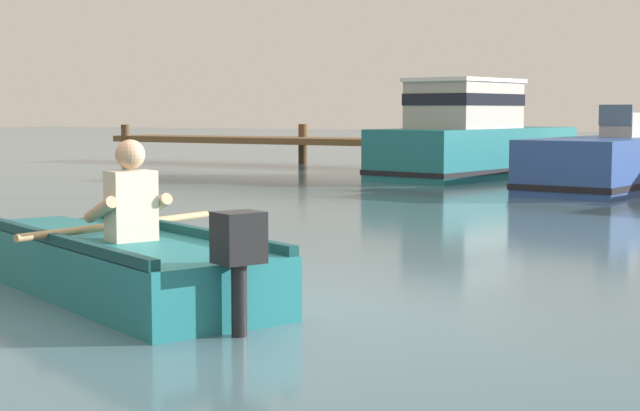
% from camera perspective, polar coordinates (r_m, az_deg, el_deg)
% --- Properties ---
extents(ground_plane, '(120.00, 120.00, 0.00)m').
position_cam_1_polar(ground_plane, '(7.03, -3.24, -6.01)').
color(ground_plane, slate).
extents(wooden_dock, '(15.15, 1.64, 1.11)m').
position_cam_1_polar(wooden_dock, '(24.24, 3.12, 3.66)').
color(wooden_dock, brown).
rests_on(wooden_dock, ground).
extents(rowboat_with_person, '(3.54, 2.43, 1.19)m').
position_cam_1_polar(rowboat_with_person, '(7.67, -11.48, -3.23)').
color(rowboat_with_person, '#1E727A').
rests_on(rowboat_with_person, ground).
extents(moored_boat_teal, '(3.02, 5.85, 2.06)m').
position_cam_1_polar(moored_boat_teal, '(21.22, 8.82, 3.74)').
color(moored_boat_teal, '#1E727A').
rests_on(moored_boat_teal, ground).
extents(moored_boat_blue, '(2.65, 6.54, 1.51)m').
position_cam_1_polar(moored_boat_blue, '(19.00, 17.36, 2.35)').
color(moored_boat_blue, '#2D519E').
rests_on(moored_boat_blue, ground).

